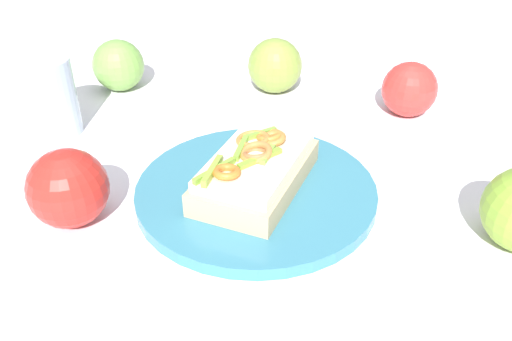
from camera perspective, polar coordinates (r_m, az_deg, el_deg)
ground_plane at (r=0.59m, az=-0.00°, el=-2.74°), size 2.00×2.00×0.00m
plate at (r=0.59m, az=-0.00°, el=-2.20°), size 0.26×0.26×0.01m
sandwich at (r=0.57m, az=-0.03°, el=0.09°), size 0.18×0.18×0.05m
apple_0 at (r=0.57m, az=-19.44°, el=-1.81°), size 0.11×0.11×0.08m
apple_1 at (r=0.78m, az=16.07°, el=8.33°), size 0.10×0.10×0.08m
apple_2 at (r=0.82m, az=2.04°, el=11.13°), size 0.11×0.11×0.08m
apple_4 at (r=0.85m, az=-14.48°, el=10.82°), size 0.09×0.09×0.08m
drinking_glass at (r=0.74m, az=-21.35°, el=7.32°), size 0.07×0.07×0.10m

